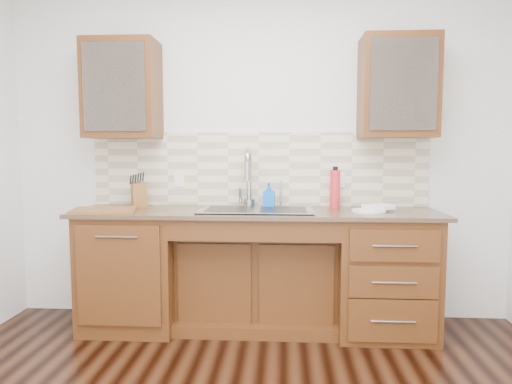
# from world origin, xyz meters

# --- Properties ---
(wall_back) EXTENTS (4.00, 0.10, 2.70)m
(wall_back) POSITION_xyz_m (0.00, 1.80, 1.35)
(wall_back) COLOR silver
(wall_back) RESTS_ON ground
(base_cabinet_left) EXTENTS (0.70, 0.62, 0.88)m
(base_cabinet_left) POSITION_xyz_m (-0.95, 1.44, 0.44)
(base_cabinet_left) COLOR #593014
(base_cabinet_left) RESTS_ON ground
(base_cabinet_center) EXTENTS (1.20, 0.44, 0.70)m
(base_cabinet_center) POSITION_xyz_m (0.00, 1.53, 0.35)
(base_cabinet_center) COLOR #593014
(base_cabinet_center) RESTS_ON ground
(base_cabinet_right) EXTENTS (0.70, 0.62, 0.88)m
(base_cabinet_right) POSITION_xyz_m (0.95, 1.44, 0.44)
(base_cabinet_right) COLOR #593014
(base_cabinet_right) RESTS_ON ground
(countertop) EXTENTS (2.70, 0.65, 0.03)m
(countertop) POSITION_xyz_m (0.00, 1.43, 0.90)
(countertop) COLOR #84705B
(countertop) RESTS_ON base_cabinet_left
(backsplash) EXTENTS (2.70, 0.02, 0.59)m
(backsplash) POSITION_xyz_m (0.00, 1.74, 1.21)
(backsplash) COLOR beige
(backsplash) RESTS_ON wall_back
(sink) EXTENTS (0.84, 0.46, 0.19)m
(sink) POSITION_xyz_m (0.00, 1.41, 0.83)
(sink) COLOR #9E9EA5
(sink) RESTS_ON countertop
(faucet) EXTENTS (0.04, 0.04, 0.40)m
(faucet) POSITION_xyz_m (-0.07, 1.64, 1.11)
(faucet) COLOR #999993
(faucet) RESTS_ON countertop
(filter_tap) EXTENTS (0.02, 0.02, 0.24)m
(filter_tap) POSITION_xyz_m (0.18, 1.65, 1.03)
(filter_tap) COLOR #999993
(filter_tap) RESTS_ON countertop
(upper_cabinet_left) EXTENTS (0.55, 0.34, 0.75)m
(upper_cabinet_left) POSITION_xyz_m (-1.05, 1.58, 1.83)
(upper_cabinet_left) COLOR #593014
(upper_cabinet_left) RESTS_ON wall_back
(upper_cabinet_right) EXTENTS (0.55, 0.34, 0.75)m
(upper_cabinet_right) POSITION_xyz_m (1.05, 1.58, 1.83)
(upper_cabinet_right) COLOR #593014
(upper_cabinet_right) RESTS_ON wall_back
(outlet_left) EXTENTS (0.08, 0.01, 0.12)m
(outlet_left) POSITION_xyz_m (-0.65, 1.73, 1.12)
(outlet_left) COLOR white
(outlet_left) RESTS_ON backsplash
(outlet_right) EXTENTS (0.08, 0.01, 0.12)m
(outlet_right) POSITION_xyz_m (0.65, 1.73, 1.12)
(outlet_right) COLOR white
(outlet_right) RESTS_ON backsplash
(soap_bottle) EXTENTS (0.09, 0.09, 0.19)m
(soap_bottle) POSITION_xyz_m (0.09, 1.59, 1.01)
(soap_bottle) COLOR blue
(soap_bottle) RESTS_ON countertop
(water_bottle) EXTENTS (0.09, 0.09, 0.29)m
(water_bottle) POSITION_xyz_m (0.61, 1.65, 1.06)
(water_bottle) COLOR red
(water_bottle) RESTS_ON countertop
(plate) EXTENTS (0.27, 0.27, 0.01)m
(plate) POSITION_xyz_m (0.82, 1.40, 0.92)
(plate) COLOR white
(plate) RESTS_ON countertop
(dish_towel) EXTENTS (0.24, 0.21, 0.03)m
(dish_towel) POSITION_xyz_m (0.90, 1.45, 0.94)
(dish_towel) COLOR white
(dish_towel) RESTS_ON plate
(knife_block) EXTENTS (0.17, 0.20, 0.19)m
(knife_block) POSITION_xyz_m (-0.95, 1.60, 1.01)
(knife_block) COLOR olive
(knife_block) RESTS_ON countertop
(cutting_board) EXTENTS (0.51, 0.40, 0.02)m
(cutting_board) POSITION_xyz_m (-1.11, 1.31, 0.92)
(cutting_board) COLOR #9F744B
(cutting_board) RESTS_ON countertop
(cup_left_a) EXTENTS (0.13, 0.13, 0.09)m
(cup_left_a) POSITION_xyz_m (-1.14, 1.58, 1.77)
(cup_left_a) COLOR white
(cup_left_a) RESTS_ON upper_cabinet_left
(cup_left_b) EXTENTS (0.12, 0.12, 0.09)m
(cup_left_b) POSITION_xyz_m (-0.94, 1.58, 1.77)
(cup_left_b) COLOR white
(cup_left_b) RESTS_ON upper_cabinet_left
(cup_right_a) EXTENTS (0.14, 0.14, 0.10)m
(cup_right_a) POSITION_xyz_m (0.91, 1.58, 1.77)
(cup_right_a) COLOR white
(cup_right_a) RESTS_ON upper_cabinet_right
(cup_right_b) EXTENTS (0.14, 0.14, 0.10)m
(cup_right_b) POSITION_xyz_m (1.10, 1.58, 1.78)
(cup_right_b) COLOR white
(cup_right_b) RESTS_ON upper_cabinet_right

